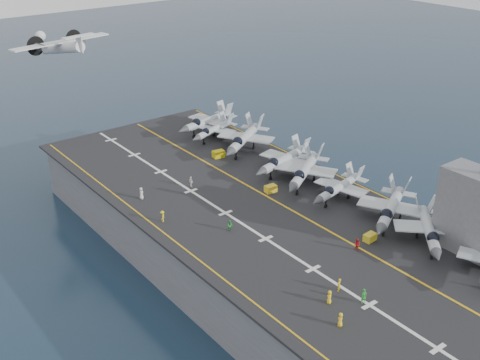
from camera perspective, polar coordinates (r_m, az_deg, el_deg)
ground at (r=104.23m, az=1.35°, el=-7.22°), size 500.00×500.00×0.00m
hull at (r=101.63m, az=1.38°, el=-4.85°), size 36.00×90.00×10.00m
flight_deck at (r=99.12m, az=1.41°, el=-2.25°), size 38.00×92.00×0.40m
foul_line at (r=100.73m, az=2.74°, el=-1.65°), size 0.35×90.00×0.02m
landing_centerline at (r=95.78m, az=-1.39°, el=-3.15°), size 0.50×90.00×0.02m
deck_edge_port at (r=90.59m, az=-7.02°, el=-5.15°), size 0.25×90.00×0.02m
deck_edge_stbd at (r=110.45m, az=8.91°, el=0.59°), size 0.25×90.00×0.02m
island_superstructure at (r=88.78m, az=21.58°, el=-2.06°), size 5.00×10.00×15.00m
fighter_jet_1 at (r=90.59m, az=17.49°, el=-4.41°), size 17.12×17.15×5.05m
fighter_jet_2 at (r=94.65m, az=14.14°, el=-2.51°), size 18.55×16.36×5.39m
fighter_jet_3 at (r=100.26m, az=9.36°, el=-0.64°), size 15.01×11.56×4.67m
fighter_jet_4 at (r=104.70m, az=6.16°, el=0.98°), size 19.09×17.29×5.52m
fighter_jet_5 at (r=109.16m, az=4.21°, el=2.02°), size 16.98×13.32×5.21m
fighter_jet_6 at (r=118.02m, az=0.41°, el=4.06°), size 19.79×17.97×5.72m
fighter_jet_7 at (r=124.31m, az=-2.49°, el=4.85°), size 14.89×12.25×4.45m
fighter_jet_8 at (r=128.15m, az=-3.08°, el=5.68°), size 17.00×13.07×5.29m
tow_cart_a at (r=90.18m, az=12.22°, el=-5.33°), size 1.98×1.37×1.14m
tow_cart_b at (r=102.38m, az=2.93°, el=-0.83°), size 2.09×1.47×1.18m
tow_cart_c at (r=115.99m, az=-2.05°, el=2.48°), size 2.35×1.67×1.32m
crew_0 at (r=76.31m, az=8.48°, el=-10.92°), size 1.31×1.15×1.83m
crew_1 at (r=78.62m, az=9.36°, el=-9.78°), size 1.30×1.13×1.82m
crew_2 at (r=90.49m, az=-0.95°, el=-4.35°), size 1.26×1.20×1.75m
crew_3 at (r=93.68m, az=-7.36°, el=-3.43°), size 1.27×1.33×1.85m
crew_4 at (r=104.24m, az=-4.68°, el=-0.16°), size 0.81×1.17×1.91m
crew_5 at (r=101.10m, az=-9.34°, el=-1.24°), size 1.40×1.47×2.04m
crew_6 at (r=76.97m, az=11.67°, el=-10.74°), size 1.38×1.06×2.06m
crew_7 at (r=87.24m, az=11.04°, el=-6.04°), size 0.78×1.15×1.90m
transport_plane at (r=131.73m, az=-16.52°, el=11.91°), size 24.17×18.51×5.18m
crew_8 at (r=72.99m, az=9.50°, el=-12.92°), size 1.31×1.15×1.83m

